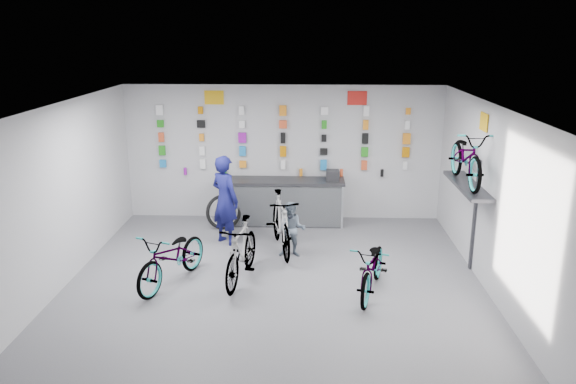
{
  "coord_description": "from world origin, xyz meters",
  "views": [
    {
      "loc": [
        0.54,
        -8.22,
        4.11
      ],
      "look_at": [
        0.2,
        1.4,
        1.34
      ],
      "focal_mm": 35.0,
      "sensor_mm": 36.0,
      "label": 1
    }
  ],
  "objects_px": {
    "bike_center": "(241,251)",
    "clerk": "(225,200)",
    "customer": "(292,230)",
    "bike_right": "(373,267)",
    "bike_service": "(281,223)",
    "bike_left": "(172,257)",
    "counter": "(282,202)"
  },
  "relations": [
    {
      "from": "bike_center",
      "to": "clerk",
      "type": "relative_size",
      "value": 0.99
    },
    {
      "from": "bike_service",
      "to": "customer",
      "type": "height_order",
      "value": "bike_service"
    },
    {
      "from": "bike_center",
      "to": "clerk",
      "type": "height_order",
      "value": "clerk"
    },
    {
      "from": "bike_service",
      "to": "customer",
      "type": "distance_m",
      "value": 0.35
    },
    {
      "from": "counter",
      "to": "bike_left",
      "type": "bearing_deg",
      "value": -118.36
    },
    {
      "from": "bike_service",
      "to": "clerk",
      "type": "height_order",
      "value": "clerk"
    },
    {
      "from": "bike_left",
      "to": "bike_service",
      "type": "xyz_separation_m",
      "value": [
        1.74,
        1.54,
        0.09
      ]
    },
    {
      "from": "bike_left",
      "to": "bike_service",
      "type": "distance_m",
      "value": 2.33
    },
    {
      "from": "counter",
      "to": "clerk",
      "type": "relative_size",
      "value": 1.5
    },
    {
      "from": "customer",
      "to": "bike_service",
      "type": "bearing_deg",
      "value": 131.27
    },
    {
      "from": "clerk",
      "to": "customer",
      "type": "relative_size",
      "value": 1.69
    },
    {
      "from": "bike_left",
      "to": "clerk",
      "type": "distance_m",
      "value": 2.08
    },
    {
      "from": "bike_left",
      "to": "clerk",
      "type": "xyz_separation_m",
      "value": [
        0.62,
        1.94,
        0.42
      ]
    },
    {
      "from": "bike_center",
      "to": "bike_right",
      "type": "distance_m",
      "value": 2.22
    },
    {
      "from": "bike_left",
      "to": "bike_center",
      "type": "distance_m",
      "value": 1.15
    },
    {
      "from": "bike_right",
      "to": "clerk",
      "type": "xyz_separation_m",
      "value": [
        -2.7,
        2.18,
        0.45
      ]
    },
    {
      "from": "counter",
      "to": "clerk",
      "type": "bearing_deg",
      "value": -131.91
    },
    {
      "from": "bike_right",
      "to": "clerk",
      "type": "distance_m",
      "value": 3.5
    },
    {
      "from": "bike_service",
      "to": "customer",
      "type": "bearing_deg",
      "value": -62.35
    },
    {
      "from": "counter",
      "to": "bike_service",
      "type": "distance_m",
      "value": 1.61
    },
    {
      "from": "counter",
      "to": "bike_left",
      "type": "relative_size",
      "value": 1.47
    },
    {
      "from": "bike_service",
      "to": "clerk",
      "type": "relative_size",
      "value": 1.06
    },
    {
      "from": "bike_center",
      "to": "customer",
      "type": "bearing_deg",
      "value": 62.74
    },
    {
      "from": "bike_right",
      "to": "clerk",
      "type": "height_order",
      "value": "clerk"
    },
    {
      "from": "bike_service",
      "to": "counter",
      "type": "bearing_deg",
      "value": 79.78
    },
    {
      "from": "bike_right",
      "to": "counter",
      "type": "bearing_deg",
      "value": 131.58
    },
    {
      "from": "bike_left",
      "to": "customer",
      "type": "bearing_deg",
      "value": 54.87
    },
    {
      "from": "counter",
      "to": "bike_left",
      "type": "xyz_separation_m",
      "value": [
        -1.7,
        -3.14,
        -0.0
      ]
    },
    {
      "from": "bike_right",
      "to": "bike_service",
      "type": "relative_size",
      "value": 0.91
    },
    {
      "from": "clerk",
      "to": "bike_center",
      "type": "bearing_deg",
      "value": 145.02
    },
    {
      "from": "customer",
      "to": "clerk",
      "type": "bearing_deg",
      "value": 155.29
    },
    {
      "from": "customer",
      "to": "counter",
      "type": "bearing_deg",
      "value": 99.9
    }
  ]
}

